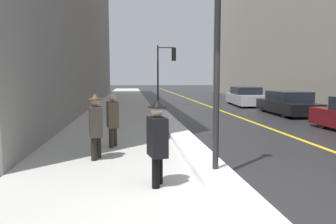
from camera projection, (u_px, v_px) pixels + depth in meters
The scene contains 11 objects.
ground_plane at pixel (223, 205), 5.11m from camera, with size 160.00×160.00×0.00m, color #232326.
sidewalk_slab at pixel (121, 110), 19.70m from camera, with size 4.00×80.00×0.01m.
road_centre_stripe at pixel (218, 109), 20.38m from camera, with size 0.16×80.00×0.00m.
snow_bank_curb at pixel (179, 133), 11.14m from camera, with size 0.72×14.52×0.17m.
lamp_post at pixel (218, 21), 6.22m from camera, with size 0.28×0.28×5.12m.
traffic_light_near at pixel (167, 62), 22.55m from camera, with size 1.31×0.33×4.18m.
pedestrian_nearside at pixel (157, 140), 5.90m from camera, with size 0.37×0.53×1.59m.
pedestrian_in_fedora at pixel (96, 124), 7.85m from camera, with size 0.37×0.54×1.61m.
pedestrian_in_glasses at pixel (113, 117), 9.29m from camera, with size 0.38×0.54×1.54m.
parked_car_black at pixel (288, 103), 17.59m from camera, with size 1.97×4.81×1.25m.
parked_car_silver at pixel (245, 97), 23.31m from camera, with size 2.22×5.04×1.32m.
Camera 1 is at (-1.41, -4.80, 1.99)m, focal length 35.00 mm.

